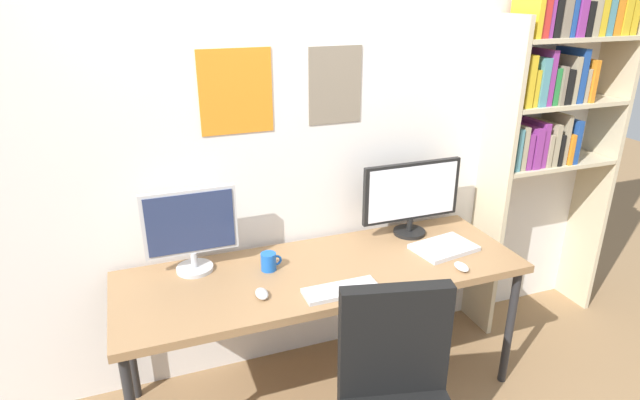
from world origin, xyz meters
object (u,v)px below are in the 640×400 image
Objects in this scene: mouse_right_side at (262,294)px; coffee_mug at (269,262)px; mouse_left_side at (461,267)px; bookshelf at (555,102)px; desk at (323,278)px; keyboard_main at (341,290)px; monitor_right at (412,195)px; monitor_left at (191,228)px; laptop_closed at (444,248)px.

mouse_right_side is 0.91× the size of coffee_mug.
mouse_left_side is at bearing -20.39° from coffee_mug.
mouse_right_side is (-1.87, -0.37, -0.67)m from bookshelf.
desk is 5.72× the size of keyboard_main.
monitor_right is at bearing 19.49° from desk.
desk is 0.97× the size of bookshelf.
keyboard_main is at bearing -90.00° from desk.
monitor_right is 0.78m from keyboard_main.
mouse_left_side is at bearing -151.70° from bookshelf.
monitor_left is 1.32m from laptop_closed.
coffee_mug is at bearing 159.61° from mouse_left_side.
mouse_left_side is at bearing -20.98° from desk.
keyboard_main is at bearing -14.19° from mouse_right_side.
desk is 0.24m from keyboard_main.
bookshelf is (1.52, 0.23, 0.74)m from desk.
desk is 1.70m from bookshelf.
desk is 19.00× the size of coffee_mug.
coffee_mug is at bearing 128.71° from keyboard_main.
bookshelf is 2.16m from monitor_left.
bookshelf is at bearing 11.21° from mouse_right_side.
bookshelf reaches higher than desk.
monitor_right is at bearing -178.96° from bookshelf.
mouse_left_side is 0.30× the size of laptop_closed.
monitor_right is at bearing 0.00° from monitor_left.
bookshelf is at bearing 8.59° from desk.
desk is 0.69m from mouse_left_side.
bookshelf is at bearing 16.84° from keyboard_main.
laptop_closed is at bearing 16.57° from keyboard_main.
monitor_right is 0.34m from laptop_closed.
mouse_left_side is (0.64, -0.24, 0.07)m from desk.
mouse_left_side reaches higher than desk.
monitor_right is 1.64× the size of keyboard_main.
laptop_closed is at bearing -72.78° from monitor_right.
bookshelf is at bearing 0.45° from monitor_left.
mouse_left_side reaches higher than keyboard_main.
monitor_right is (0.60, 0.21, 0.29)m from desk.
laptop_closed is at bearing -2.47° from desk.
keyboard_main is (0.60, -0.44, -0.22)m from monitor_left.
desk is at bearing -171.41° from bookshelf.
laptop_closed is at bearing -10.72° from monitor_left.
desk is 3.49× the size of monitor_right.
monitor_right is 1.81× the size of laptop_closed.
bookshelf is 5.92× the size of keyboard_main.
monitor_left is at bearing -180.00° from monitor_right.
laptop_closed is (0.67, -0.03, 0.07)m from desk.
monitor_right is at bearing 20.39° from mouse_right_side.
monitor_left is at bearing 160.52° from desk.
laptop_closed is at bearing 80.06° from mouse_left_side.
monitor_left reaches higher than coffee_mug.
bookshelf is 3.61× the size of monitor_right.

